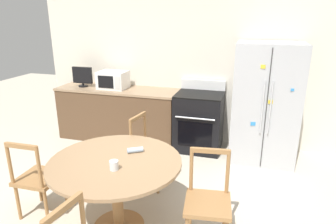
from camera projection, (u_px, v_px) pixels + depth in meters
back_wall at (191, 65)px, 4.94m from camera, size 5.20×0.10×2.60m
kitchen_counter at (119, 114)px, 5.19m from camera, size 2.08×0.64×0.90m
refrigerator at (266, 103)px, 4.34m from camera, size 0.91×0.78×1.73m
oven_range at (199, 121)px, 4.78m from camera, size 0.72×0.68×1.08m
microwave at (113, 80)px, 5.02m from camera, size 0.47×0.37×0.29m
countertop_tv at (82, 76)px, 5.13m from camera, size 0.36×0.16×0.34m
dining_table at (116, 173)px, 2.90m from camera, size 1.28×1.28×0.76m
dining_chair_far at (150, 152)px, 3.78m from camera, size 0.48×0.48×0.90m
dining_chair_left at (38, 179)px, 3.17m from camera, size 0.43×0.43×0.90m
dining_chair_right at (208, 202)px, 2.77m from camera, size 0.47×0.47×0.90m
candle_glass at (114, 166)px, 2.68m from camera, size 0.08×0.08×0.09m
folded_napkin at (135, 150)px, 3.02m from camera, size 0.16×0.13×0.05m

